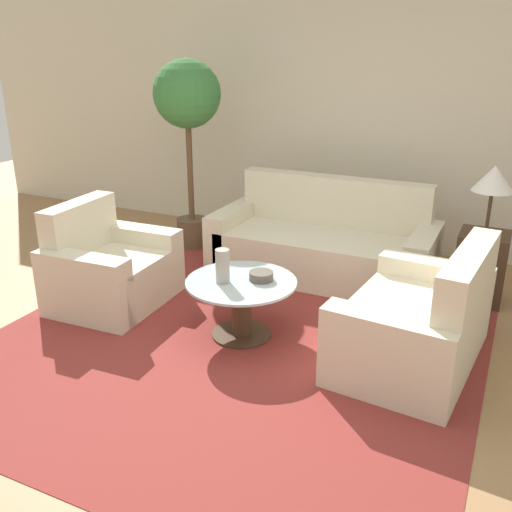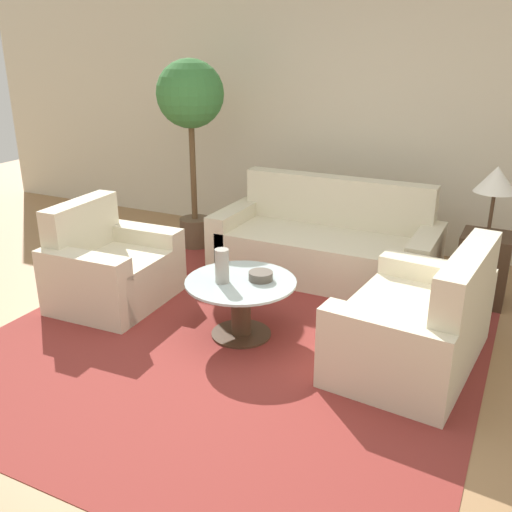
# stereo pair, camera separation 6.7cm
# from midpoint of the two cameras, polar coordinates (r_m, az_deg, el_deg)

# --- Properties ---
(ground_plane) EXTENTS (14.00, 14.00, 0.00)m
(ground_plane) POSITION_cam_midpoint_polar(r_m,az_deg,el_deg) (3.84, -4.18, -11.95)
(ground_plane) COLOR #9E754C
(wall_back) EXTENTS (10.00, 0.06, 2.60)m
(wall_back) POSITION_cam_midpoint_polar(r_m,az_deg,el_deg) (6.09, 9.94, 13.16)
(wall_back) COLOR beige
(wall_back) RESTS_ON ground_plane
(rug) EXTENTS (3.43, 3.69, 0.01)m
(rug) POSITION_cam_midpoint_polar(r_m,az_deg,el_deg) (4.32, -1.88, -7.85)
(rug) COLOR maroon
(rug) RESTS_ON ground_plane
(sofa_main) EXTENTS (2.03, 0.86, 0.88)m
(sofa_main) POSITION_cam_midpoint_polar(r_m,az_deg,el_deg) (5.37, 6.51, 1.08)
(sofa_main) COLOR beige
(sofa_main) RESTS_ON ground_plane
(armchair) EXTENTS (0.83, 1.00, 0.84)m
(armchair) POSITION_cam_midpoint_polar(r_m,az_deg,el_deg) (4.92, -15.01, -1.42)
(armchair) COLOR beige
(armchair) RESTS_ON ground_plane
(loveseat) EXTENTS (0.93, 1.33, 0.86)m
(loveseat) POSITION_cam_midpoint_polar(r_m,az_deg,el_deg) (4.00, 15.85, -6.79)
(loveseat) COLOR beige
(loveseat) RESTS_ON ground_plane
(coffee_table) EXTENTS (0.81, 0.81, 0.44)m
(coffee_table) POSITION_cam_midpoint_polar(r_m,az_deg,el_deg) (4.20, -1.93, -4.47)
(coffee_table) COLOR #422D1E
(coffee_table) RESTS_ON ground_plane
(side_table) EXTENTS (0.39, 0.39, 0.59)m
(side_table) POSITION_cam_midpoint_polar(r_m,az_deg,el_deg) (5.13, 21.20, -1.01)
(side_table) COLOR #422D1E
(side_table) RESTS_ON ground_plane
(table_lamp) EXTENTS (0.33, 0.33, 0.56)m
(table_lamp) POSITION_cam_midpoint_polar(r_m,az_deg,el_deg) (4.92, 22.31, 6.99)
(table_lamp) COLOR #422D1E
(table_lamp) RESTS_ON side_table
(potted_plant) EXTENTS (0.67, 0.67, 1.92)m
(potted_plant) POSITION_cam_midpoint_polar(r_m,az_deg,el_deg) (5.88, -7.20, 14.37)
(potted_plant) COLOR brown
(potted_plant) RESTS_ON ground_plane
(vase) EXTENTS (0.10, 0.10, 0.25)m
(vase) POSITION_cam_midpoint_polar(r_m,az_deg,el_deg) (4.06, -3.84, -1.02)
(vase) COLOR #9E998E
(vase) RESTS_ON coffee_table
(bowl) EXTENTS (0.18, 0.18, 0.06)m
(bowl) POSITION_cam_midpoint_polar(r_m,az_deg,el_deg) (4.13, 0.09, -2.01)
(bowl) COLOR brown
(bowl) RESTS_ON coffee_table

